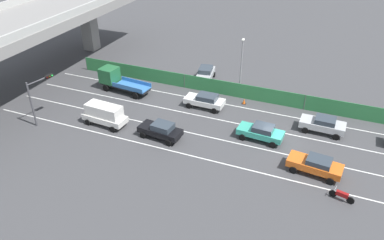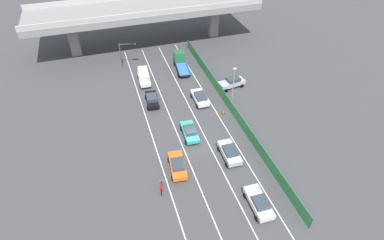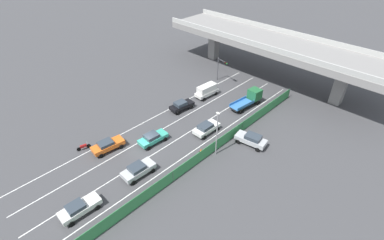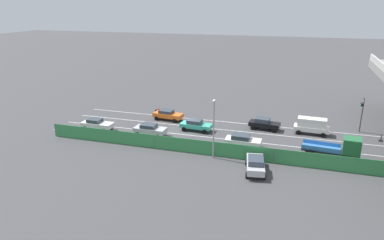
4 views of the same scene
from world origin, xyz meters
name	(u,v)px [view 2 (image 2 of 4)]	position (x,y,z in m)	size (l,w,h in m)	color
ground_plane	(194,142)	(0.00, 0.00, 0.00)	(300.00, 300.00, 0.00)	#424244
lane_line_left_edge	(148,125)	(-5.21, 5.40, 0.00)	(0.14, 46.79, 0.01)	silver
lane_line_mid_left	(172,120)	(-1.74, 5.40, 0.00)	(0.14, 46.79, 0.01)	silver
lane_line_mid_right	(194,116)	(1.74, 5.40, 0.00)	(0.14, 46.79, 0.01)	silver
lane_line_right_edge	(216,112)	(5.21, 5.40, 0.00)	(0.14, 46.79, 0.01)	silver
elevated_overpass	(145,11)	(0.00, 30.79, 7.03)	(44.38, 10.57, 8.77)	gray
green_fence	(229,104)	(7.35, 5.40, 0.88)	(0.10, 42.89, 1.77)	#338447
car_sedan_black	(152,99)	(-3.59, 10.27, 0.90)	(2.28, 4.37, 1.63)	black
car_taxi_teal	(190,132)	(-0.23, 1.28, 0.88)	(2.19, 4.44, 1.58)	teal
car_taxi_orange	(177,165)	(-3.49, -4.13, 0.88)	(2.37, 4.64, 1.56)	orange
car_van_white	(144,76)	(-3.57, 16.63, 1.26)	(2.19, 4.67, 2.23)	silver
car_sedan_silver	(230,152)	(3.42, -4.04, 0.90)	(2.16, 4.36, 1.62)	#B7BABC
car_sedan_white	(200,97)	(3.68, 8.45, 0.89)	(2.07, 4.38, 1.58)	white
car_hatchback_white	(259,203)	(3.49, -12.04, 0.88)	(2.07, 4.52, 1.58)	silver
flatbed_truck_blue	(180,61)	(3.77, 19.82, 1.34)	(2.68, 6.44, 2.61)	black
motorcycle	(161,187)	(-6.08, -6.47, 0.46)	(0.71, 1.92, 0.93)	black
parked_wagon_silver	(232,82)	(10.13, 10.87, 0.95)	(4.67, 2.57, 1.72)	#B2B5B7
traffic_light	(126,50)	(-5.38, 22.80, 3.47)	(3.05, 0.93, 4.86)	#47474C
street_lamp	(233,84)	(7.86, 5.75, 4.23)	(0.60, 0.36, 6.94)	gray
traffic_cone	(223,112)	(6.11, 4.68, 0.29)	(0.47, 0.47, 0.63)	orange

